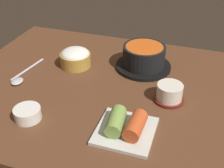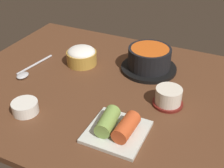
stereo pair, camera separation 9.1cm
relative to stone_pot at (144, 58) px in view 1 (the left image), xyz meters
The scene contains 7 objects.
dining_table 18.59cm from the stone_pot, 115.73° to the right, with size 100.00×76.00×2.00cm, color #56331E.
stone_pot is the anchor object (origin of this frame).
rice_bowl 24.35cm from the stone_pot, 165.12° to the right, with size 10.89×10.89×6.68cm.
tea_cup_with_saucer 20.73cm from the stone_pot, 54.93° to the right, with size 9.04×9.04×5.53cm.
kimchi_plate 34.96cm from the stone_pot, 84.34° to the right, with size 14.98×14.98×5.24cm.
side_bowl_near 44.68cm from the stone_pot, 122.20° to the right, with size 7.48×7.48×3.42cm.
spoon 42.71cm from the stone_pot, 151.59° to the right, with size 4.78×19.00×1.35cm.
Camera 1 is at (26.08, -74.42, 54.89)cm, focal length 47.24 mm.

